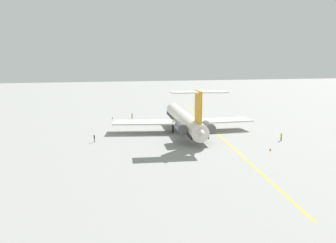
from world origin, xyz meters
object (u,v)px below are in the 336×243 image
(main_jetliner, at_px, (185,120))
(safety_cone_wingtip, at_px, (113,118))
(ground_crew_near_tail, at_px, (281,136))
(ground_crew_near_nose, at_px, (132,115))
(safety_cone_nose, at_px, (270,149))
(ground_crew_portside, at_px, (94,138))

(main_jetliner, xyz_separation_m, safety_cone_wingtip, (23.95, 15.39, -2.81))
(ground_crew_near_tail, bearing_deg, ground_crew_near_nose, 44.37)
(main_jetliner, bearing_deg, safety_cone_wingtip, 37.51)
(safety_cone_nose, xyz_separation_m, safety_cone_wingtip, (44.28, 26.82, 0.00))
(safety_cone_wingtip, bearing_deg, main_jetliner, -147.27)
(ground_crew_near_tail, xyz_separation_m, safety_cone_nose, (-7.22, 6.54, -0.84))
(ground_crew_portside, bearing_deg, safety_cone_nose, 177.42)
(main_jetliner, height_order, safety_cone_nose, main_jetliner)
(ground_crew_near_nose, distance_m, safety_cone_wingtip, 5.85)
(ground_crew_near_tail, bearing_deg, safety_cone_wingtip, 48.45)
(main_jetliner, distance_m, ground_crew_near_nose, 24.63)
(main_jetliner, relative_size, safety_cone_wingtip, 70.75)
(ground_crew_near_nose, xyz_separation_m, ground_crew_near_tail, (-35.63, -27.75, 0.06))
(ground_crew_near_nose, xyz_separation_m, safety_cone_nose, (-42.84, -21.21, -0.77))
(ground_crew_near_nose, bearing_deg, ground_crew_portside, -37.78)
(main_jetliner, xyz_separation_m, ground_crew_near_nose, (22.51, 9.78, -2.04))
(main_jetliner, relative_size, ground_crew_near_nose, 23.52)
(ground_crew_near_nose, relative_size, ground_crew_near_tail, 0.94)
(main_jetliner, xyz_separation_m, safety_cone_nose, (-20.33, -11.43, -2.81))
(main_jetliner, height_order, ground_crew_near_nose, main_jetliner)
(ground_crew_portside, bearing_deg, main_jetliner, -143.94)
(ground_crew_near_tail, relative_size, safety_cone_wingtip, 3.19)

